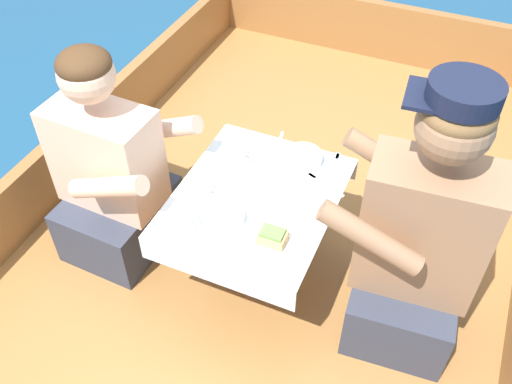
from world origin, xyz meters
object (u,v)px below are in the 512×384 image
at_px(sandwich, 272,237).
at_px(coffee_cup_starboard, 184,222).
at_px(coffee_cup_port, 202,189).
at_px(coffee_cup_center, 237,154).
at_px(person_port, 112,177).
at_px(person_starboard, 417,243).

xyz_separation_m(sandwich, coffee_cup_starboard, (-0.30, -0.06, -0.00)).
xyz_separation_m(coffee_cup_port, coffee_cup_center, (0.03, 0.22, 0.00)).
xyz_separation_m(person_port, person_starboard, (1.17, 0.07, 0.08)).
relative_size(sandwich, coffee_cup_port, 0.98).
bearing_deg(person_port, person_starboard, 5.72).
relative_size(person_port, sandwich, 9.80).
xyz_separation_m(person_starboard, coffee_cup_center, (-0.73, 0.16, 0.01)).
bearing_deg(coffee_cup_starboard, coffee_cup_port, 97.45).
relative_size(person_port, coffee_cup_center, 9.06).
relative_size(person_port, coffee_cup_starboard, 8.83).
relative_size(person_starboard, coffee_cup_center, 10.44).
bearing_deg(coffee_cup_starboard, coffee_cup_center, 88.29).
height_order(person_port, sandwich, person_port).
bearing_deg(coffee_cup_center, coffee_cup_starboard, -91.71).
distance_m(sandwich, coffee_cup_center, 0.44).
xyz_separation_m(sandwich, coffee_cup_port, (-0.32, 0.11, -0.01)).
distance_m(person_port, coffee_cup_port, 0.41).
xyz_separation_m(coffee_cup_port, coffee_cup_starboard, (0.02, -0.17, 0.01)).
height_order(person_starboard, coffee_cup_center, person_starboard).
bearing_deg(person_port, coffee_cup_center, 29.62).
distance_m(person_starboard, coffee_cup_starboard, 0.78).
xyz_separation_m(person_port, sandwich, (0.72, -0.11, 0.09)).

